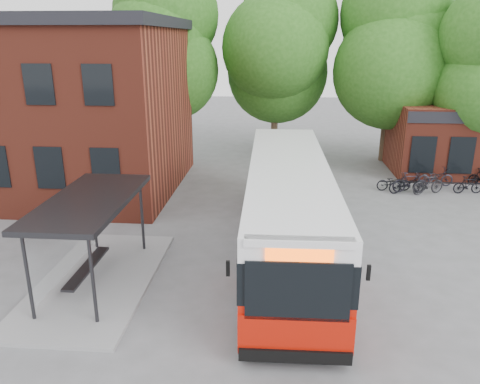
# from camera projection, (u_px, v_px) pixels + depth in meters

# --- Properties ---
(ground) EXTENTS (100.00, 100.00, 0.00)m
(ground) POSITION_uv_depth(u_px,v_px,m) (238.00, 272.00, 15.80)
(ground) COLOR #5D5D5F
(station_building) EXTENTS (18.40, 10.40, 8.50)m
(station_building) POSITION_uv_depth(u_px,v_px,m) (1.00, 105.00, 23.98)
(station_building) COLOR maroon
(station_building) RESTS_ON ground
(bus_shelter) EXTENTS (3.60, 7.00, 2.90)m
(bus_shelter) POSITION_uv_depth(u_px,v_px,m) (93.00, 241.00, 14.74)
(bus_shelter) COLOR #2A2A2D
(bus_shelter) RESTS_ON ground
(bike_rail) EXTENTS (5.20, 0.10, 0.38)m
(bike_rail) POSITION_uv_depth(u_px,v_px,m) (430.00, 185.00, 24.49)
(bike_rail) COLOR #2A2A2D
(bike_rail) RESTS_ON ground
(tree_0) EXTENTS (7.92, 7.92, 11.00)m
(tree_0) POSITION_uv_depth(u_px,v_px,m) (165.00, 72.00, 29.68)
(tree_0) COLOR #245917
(tree_0) RESTS_ON ground
(tree_1) EXTENTS (7.92, 7.92, 10.40)m
(tree_1) POSITION_uv_depth(u_px,v_px,m) (276.00, 76.00, 30.18)
(tree_1) COLOR #245917
(tree_1) RESTS_ON ground
(tree_2) EXTENTS (7.92, 7.92, 11.00)m
(tree_2) POSITION_uv_depth(u_px,v_px,m) (390.00, 73.00, 28.61)
(tree_2) COLOR #245917
(tree_2) RESTS_ON ground
(city_bus) EXTENTS (3.04, 13.29, 3.36)m
(city_bus) POSITION_uv_depth(u_px,v_px,m) (288.00, 209.00, 16.82)
(city_bus) COLOR #B41306
(city_bus) RESTS_ON ground
(bicycle_0) EXTENTS (1.78, 0.73, 0.91)m
(bicycle_0) POSITION_uv_depth(u_px,v_px,m) (394.00, 182.00, 24.13)
(bicycle_0) COLOR black
(bicycle_0) RESTS_ON ground
(bicycle_1) EXTENTS (1.80, 0.64, 1.06)m
(bicycle_1) POSITION_uv_depth(u_px,v_px,m) (410.00, 182.00, 23.83)
(bicycle_1) COLOR #23212C
(bicycle_1) RESTS_ON ground
(bicycle_2) EXTENTS (2.01, 1.06, 1.00)m
(bicycle_2) POSITION_uv_depth(u_px,v_px,m) (407.00, 184.00, 23.71)
(bicycle_2) COLOR black
(bicycle_2) RESTS_ON ground
(bicycle_3) EXTENTS (1.86, 1.16, 1.08)m
(bicycle_3) POSITION_uv_depth(u_px,v_px,m) (428.00, 184.00, 23.57)
(bicycle_3) COLOR black
(bicycle_3) RESTS_ON ground
(bicycle_4) EXTENTS (1.99, 0.94, 1.00)m
(bicycle_4) POSITION_uv_depth(u_px,v_px,m) (435.00, 177.00, 24.84)
(bicycle_4) COLOR #20212A
(bicycle_4) RESTS_ON ground
(bicycle_5) EXTENTS (1.55, 0.58, 0.91)m
(bicycle_5) POSITION_uv_depth(u_px,v_px,m) (468.00, 185.00, 23.69)
(bicycle_5) COLOR black
(bicycle_5) RESTS_ON ground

